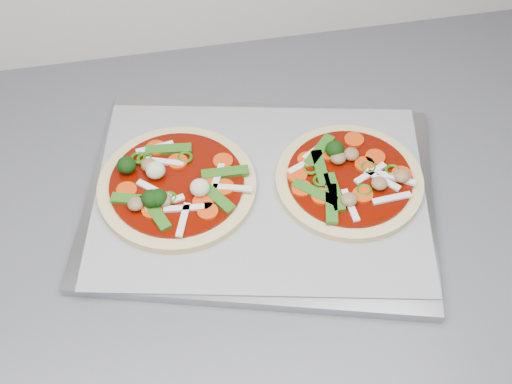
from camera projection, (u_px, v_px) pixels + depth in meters
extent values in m
cube|color=#98999D|center=(260.00, 196.00, 0.88)|extent=(0.49, 0.41, 0.01)
cube|color=#97969C|center=(260.00, 192.00, 0.87)|extent=(0.46, 0.37, 0.00)
cylinder|color=#ECD082|center=(177.00, 187.00, 0.87)|extent=(0.27, 0.27, 0.01)
cylinder|color=#620D02|center=(177.00, 183.00, 0.87)|extent=(0.23, 0.23, 0.00)
ellipsoid|color=#0D3209|center=(158.00, 198.00, 0.84)|extent=(0.02, 0.02, 0.02)
cube|color=white|center=(233.00, 188.00, 0.86)|extent=(0.05, 0.02, 0.00)
cube|color=white|center=(165.00, 203.00, 0.84)|extent=(0.05, 0.02, 0.00)
cube|color=#2F6C1B|center=(135.00, 200.00, 0.84)|extent=(0.06, 0.03, 0.00)
cube|color=white|center=(184.00, 208.00, 0.84)|extent=(0.05, 0.01, 0.00)
ellipsoid|color=#0D3209|center=(151.00, 199.00, 0.84)|extent=(0.03, 0.03, 0.02)
cylinder|color=#DE3500|center=(208.00, 211.00, 0.83)|extent=(0.03, 0.03, 0.00)
torus|color=#24500A|center=(138.00, 158.00, 0.89)|extent=(0.02, 0.02, 0.00)
cylinder|color=#DE3500|center=(224.00, 188.00, 0.86)|extent=(0.04, 0.04, 0.00)
cylinder|color=#DE3500|center=(152.00, 210.00, 0.83)|extent=(0.04, 0.04, 0.00)
cylinder|color=#DE3500|center=(156.00, 148.00, 0.90)|extent=(0.03, 0.03, 0.00)
cube|color=#2F6C1B|center=(155.00, 212.00, 0.83)|extent=(0.03, 0.06, 0.00)
cylinder|color=#DE3500|center=(127.00, 190.00, 0.85)|extent=(0.03, 0.03, 0.00)
torus|color=#24500A|center=(145.00, 159.00, 0.88)|extent=(0.03, 0.03, 0.00)
cube|color=#2F6C1B|center=(225.00, 173.00, 0.87)|extent=(0.06, 0.02, 0.00)
ellipsoid|color=olive|center=(164.00, 200.00, 0.84)|extent=(0.03, 0.03, 0.01)
cube|color=white|center=(165.00, 162.00, 0.88)|extent=(0.05, 0.02, 0.00)
cylinder|color=#DE3500|center=(223.00, 161.00, 0.88)|extent=(0.04, 0.04, 0.00)
torus|color=#24500A|center=(185.00, 157.00, 0.89)|extent=(0.03, 0.03, 0.00)
cube|color=white|center=(154.00, 190.00, 0.85)|extent=(0.04, 0.04, 0.00)
ellipsoid|color=olive|center=(149.00, 165.00, 0.87)|extent=(0.03, 0.03, 0.01)
cube|color=#2F6C1B|center=(215.00, 196.00, 0.85)|extent=(0.04, 0.06, 0.00)
cube|color=white|center=(183.00, 220.00, 0.83)|extent=(0.02, 0.05, 0.00)
ellipsoid|color=#0D3209|center=(126.00, 165.00, 0.87)|extent=(0.02, 0.02, 0.02)
cylinder|color=#DE3500|center=(178.00, 162.00, 0.88)|extent=(0.03, 0.03, 0.00)
cube|color=white|center=(217.00, 179.00, 0.86)|extent=(0.03, 0.05, 0.00)
cylinder|color=#DE3500|center=(203.00, 202.00, 0.84)|extent=(0.03, 0.03, 0.00)
cube|color=#2F6C1B|center=(168.00, 149.00, 0.90)|extent=(0.06, 0.02, 0.00)
torus|color=#24500A|center=(169.00, 198.00, 0.85)|extent=(0.02, 0.02, 0.00)
ellipsoid|color=olive|center=(136.00, 204.00, 0.84)|extent=(0.03, 0.03, 0.01)
ellipsoid|color=beige|center=(156.00, 170.00, 0.86)|extent=(0.03, 0.03, 0.02)
cube|color=white|center=(155.00, 148.00, 0.90)|extent=(0.05, 0.01, 0.00)
ellipsoid|color=beige|center=(200.00, 188.00, 0.85)|extent=(0.03, 0.03, 0.02)
cylinder|color=#DE3500|center=(208.00, 185.00, 0.86)|extent=(0.03, 0.03, 0.00)
cylinder|color=#ECD082|center=(349.00, 181.00, 0.88)|extent=(0.26, 0.26, 0.01)
cylinder|color=#620D02|center=(350.00, 177.00, 0.87)|extent=(0.22, 0.22, 0.00)
ellipsoid|color=#0D3209|center=(335.00, 149.00, 0.89)|extent=(0.03, 0.03, 0.02)
cube|color=white|center=(350.00, 205.00, 0.84)|extent=(0.01, 0.05, 0.00)
cylinder|color=#DE3500|center=(365.00, 165.00, 0.88)|extent=(0.03, 0.03, 0.00)
cube|color=#2F6C1B|center=(334.00, 192.00, 0.85)|extent=(0.01, 0.06, 0.00)
cube|color=#2F6C1B|center=(331.00, 204.00, 0.84)|extent=(0.03, 0.06, 0.00)
cube|color=white|center=(304.00, 164.00, 0.88)|extent=(0.05, 0.03, 0.00)
cylinder|color=#DE3500|center=(375.00, 157.00, 0.89)|extent=(0.03, 0.03, 0.00)
cylinder|color=#DE3500|center=(297.00, 175.00, 0.87)|extent=(0.04, 0.04, 0.00)
torus|color=#24500A|center=(321.00, 181.00, 0.86)|extent=(0.03, 0.03, 0.00)
torus|color=#24500A|center=(393.00, 171.00, 0.87)|extent=(0.02, 0.02, 0.00)
cylinder|color=#DE3500|center=(328.00, 153.00, 0.89)|extent=(0.03, 0.03, 0.00)
cylinder|color=#DE3500|center=(363.00, 195.00, 0.85)|extent=(0.03, 0.03, 0.00)
cylinder|color=#DE3500|center=(322.00, 197.00, 0.85)|extent=(0.04, 0.04, 0.00)
cylinder|color=#DE3500|center=(354.00, 140.00, 0.91)|extent=(0.04, 0.04, 0.00)
torus|color=#24500A|center=(364.00, 191.00, 0.85)|extent=(0.03, 0.03, 0.00)
ellipsoid|color=olive|center=(379.00, 183.00, 0.86)|extent=(0.03, 0.03, 0.01)
cube|color=white|center=(370.00, 173.00, 0.87)|extent=(0.05, 0.03, 0.00)
cylinder|color=#DE3500|center=(307.00, 160.00, 0.89)|extent=(0.04, 0.04, 0.00)
cube|color=#2F6C1B|center=(319.00, 151.00, 0.89)|extent=(0.05, 0.05, 0.00)
ellipsoid|color=olive|center=(338.00, 158.00, 0.88)|extent=(0.03, 0.03, 0.01)
cylinder|color=#DE3500|center=(302.00, 189.00, 0.86)|extent=(0.03, 0.03, 0.00)
cube|color=#2F6C1B|center=(320.00, 169.00, 0.88)|extent=(0.02, 0.06, 0.00)
torus|color=#24500A|center=(368.00, 168.00, 0.88)|extent=(0.03, 0.03, 0.00)
cube|color=white|center=(397.00, 178.00, 0.87)|extent=(0.05, 0.03, 0.00)
ellipsoid|color=olive|center=(402.00, 176.00, 0.86)|extent=(0.02, 0.02, 0.01)
cube|color=#2F6C1B|center=(315.00, 192.00, 0.85)|extent=(0.05, 0.05, 0.00)
cube|color=white|center=(317.00, 149.00, 0.90)|extent=(0.04, 0.03, 0.00)
cube|color=white|center=(382.00, 180.00, 0.86)|extent=(0.04, 0.04, 0.00)
cylinder|color=#DE3500|center=(402.00, 174.00, 0.87)|extent=(0.03, 0.03, 0.00)
cube|color=white|center=(392.00, 198.00, 0.85)|extent=(0.05, 0.01, 0.00)
torus|color=#24500A|center=(310.00, 169.00, 0.88)|extent=(0.02, 0.02, 0.00)
ellipsoid|color=olive|center=(349.00, 200.00, 0.84)|extent=(0.03, 0.03, 0.01)
ellipsoid|color=olive|center=(351.00, 154.00, 0.89)|extent=(0.02, 0.02, 0.01)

